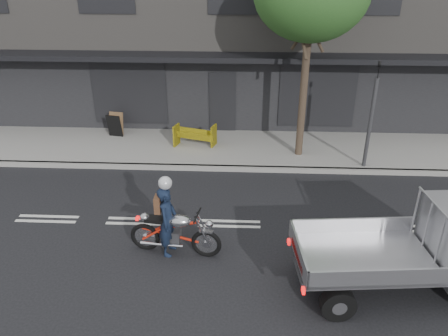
% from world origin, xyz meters
% --- Properties ---
extents(ground, '(80.00, 80.00, 0.00)m').
position_xyz_m(ground, '(0.00, 0.00, 0.00)').
color(ground, black).
rests_on(ground, ground).
extents(sidewalk, '(32.00, 3.20, 0.15)m').
position_xyz_m(sidewalk, '(0.00, 4.70, 0.07)').
color(sidewalk, gray).
rests_on(sidewalk, ground).
extents(kerb, '(32.00, 0.20, 0.15)m').
position_xyz_m(kerb, '(0.00, 3.10, 0.07)').
color(kerb, gray).
rests_on(kerb, ground).
extents(building_main, '(26.00, 10.00, 8.00)m').
position_xyz_m(building_main, '(0.00, 11.30, 4.00)').
color(building_main, slate).
rests_on(building_main, ground).
extents(traffic_light_pole, '(0.12, 0.12, 3.50)m').
position_xyz_m(traffic_light_pole, '(4.20, 3.35, 1.65)').
color(traffic_light_pole, '#2D2D30').
rests_on(traffic_light_pole, ground).
extents(motorcycle, '(2.16, 0.63, 1.12)m').
position_xyz_m(motorcycle, '(-1.20, -1.25, 0.57)').
color(motorcycle, black).
rests_on(motorcycle, ground).
extents(rider, '(0.48, 0.67, 1.69)m').
position_xyz_m(rider, '(-1.35, -1.25, 0.85)').
color(rider, '#121C32').
rests_on(rider, ground).
extents(construction_barrier, '(1.52, 0.97, 0.79)m').
position_xyz_m(construction_barrier, '(-1.39, 4.54, 0.55)').
color(construction_barrier, yellow).
rests_on(construction_barrier, sidewalk).
extents(sandwich_board, '(0.60, 0.45, 0.86)m').
position_xyz_m(sandwich_board, '(-4.45, 5.41, 0.58)').
color(sandwich_board, black).
rests_on(sandwich_board, sidewalk).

